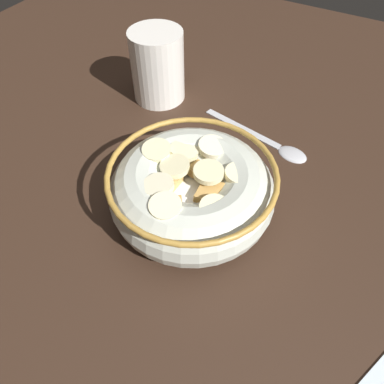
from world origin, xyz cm
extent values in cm
cube|color=#332116|center=(0.00, 0.00, -1.00)|extent=(117.18, 117.18, 2.00)
cylinder|color=beige|center=(0.00, 0.00, 0.30)|extent=(9.56, 9.56, 0.60)
torus|color=beige|center=(0.00, 0.00, 3.11)|extent=(17.39, 17.39, 6.23)
torus|color=#B28438|center=(0.00, 0.00, 5.93)|extent=(17.46, 17.46, 0.60)
cylinder|color=white|center=(0.00, 0.00, 4.18)|extent=(13.65, 13.65, 0.40)
cube|color=#B78947|center=(0.40, -3.45, 4.77)|extent=(2.52, 2.44, 1.18)
cube|color=tan|center=(5.59, 1.46, 4.98)|extent=(2.26, 2.26, 0.91)
cube|color=tan|center=(-5.79, 0.41, 4.92)|extent=(2.64, 2.64, 0.92)
cube|color=#B78947|center=(1.54, -0.25, 4.86)|extent=(2.39, 2.30, 1.16)
cube|color=#B78947|center=(-1.07, -2.25, 4.91)|extent=(2.18, 2.23, 1.04)
cube|color=tan|center=(4.66, 3.07, 4.90)|extent=(2.89, 2.89, 1.13)
cube|color=tan|center=(1.75, 1.98, 4.82)|extent=(2.50, 2.57, 1.16)
cube|color=tan|center=(4.99, -0.25, 4.76)|extent=(2.83, 2.83, 0.93)
cube|color=#B78947|center=(-3.94, -0.04, 4.85)|extent=(2.79, 2.81, 1.02)
cube|color=#B78947|center=(-2.62, -4.98, 4.89)|extent=(2.53, 2.53, 0.90)
cube|color=tan|center=(-0.72, -5.37, 4.76)|extent=(2.86, 2.83, 1.17)
cube|color=tan|center=(0.91, 4.51, 4.76)|extent=(2.84, 2.81, 1.16)
cube|color=#B78947|center=(2.61, 3.68, 4.77)|extent=(2.48, 2.52, 1.05)
cube|color=tan|center=(-5.10, -1.99, 4.81)|extent=(2.76, 2.79, 1.05)
cube|color=#AD7F42|center=(4.50, -3.03, 4.92)|extent=(2.85, 2.86, 1.08)
cube|color=tan|center=(-0.97, 1.98, 4.83)|extent=(2.09, 2.09, 0.91)
cube|color=#B78947|center=(2.25, -5.30, 4.99)|extent=(2.69, 2.74, 1.18)
cylinder|color=#F9EFC6|center=(4.47, 0.31, 5.89)|extent=(4.13, 4.16, 1.13)
cylinder|color=beige|center=(-0.43, 2.01, 5.87)|extent=(3.52, 3.54, 1.07)
cylinder|color=beige|center=(0.89, 4.77, 6.09)|extent=(4.39, 4.37, 1.03)
cylinder|color=#F4EABC|center=(2.38, -4.15, 5.69)|extent=(3.91, 3.90, 1.00)
cylinder|color=#F4EABC|center=(-5.01, -0.03, 6.07)|extent=(3.99, 3.97, 0.99)
cylinder|color=#F9EFC6|center=(-3.08, 2.01, 5.94)|extent=(3.83, 3.85, 1.06)
cylinder|color=beige|center=(2.60, 2.41, 5.70)|extent=(4.08, 4.07, 1.15)
cylinder|color=beige|center=(-2.69, -3.98, 5.62)|extent=(3.95, 3.97, 1.10)
cylinder|color=beige|center=(0.74, -1.46, 6.14)|extent=(3.12, 3.12, 0.77)
ellipsoid|color=#B7B7BC|center=(14.00, -6.85, 0.40)|extent=(3.44, 4.31, 0.80)
cube|color=#B7B7BC|center=(15.53, 0.88, 0.18)|extent=(3.29, 11.87, 0.36)
cylinder|color=white|center=(16.46, 14.79, 4.93)|extent=(7.45, 7.45, 9.86)
torus|color=white|center=(20.19, 14.79, 4.93)|extent=(6.32, 0.80, 6.32)
camera|label=1|loc=(-21.85, -12.28, 32.29)|focal=34.12mm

